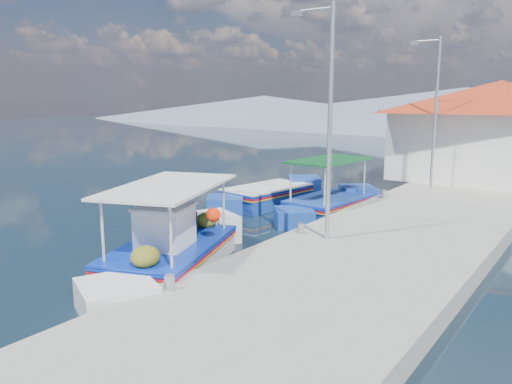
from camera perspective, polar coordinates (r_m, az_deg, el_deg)
The scene contains 9 objects.
ground at distance 14.87m, azimuth -11.78°, elevation -5.90°, with size 160.00×160.00×0.00m, color black.
quay at distance 16.71m, azimuth 18.44°, elevation -3.47°, with size 5.00×44.00×0.50m, color gray.
bollards at distance 16.66m, azimuth 10.85°, elevation -1.73°, with size 0.20×17.20×0.30m.
main_caique at distance 12.62m, azimuth -9.34°, elevation -6.69°, with size 3.68×6.74×2.36m.
caique_green_canopy at distance 18.33m, azimuth 8.27°, elevation -1.50°, with size 2.06×5.97×2.24m.
caique_blue_hull at distance 19.72m, azimuth 1.38°, elevation -0.60°, with size 2.46×6.23×1.12m.
harbor_building at distance 24.97m, azimuth 25.75°, elevation 6.48°, with size 10.49×10.49×4.40m.
lamp_post_near at distance 13.04m, azimuth 8.07°, elevation 9.10°, with size 1.21×0.14×6.00m.
lamp_post_far at distance 21.42m, azimuth 19.53°, elevation 9.26°, with size 1.21×0.14×6.00m.
Camera 1 is at (10.59, -9.53, 4.24)m, focal length 35.20 mm.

